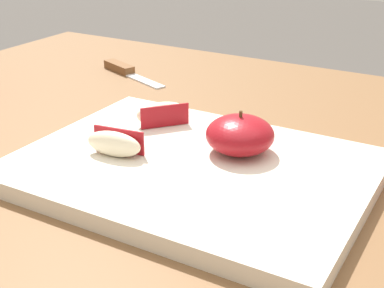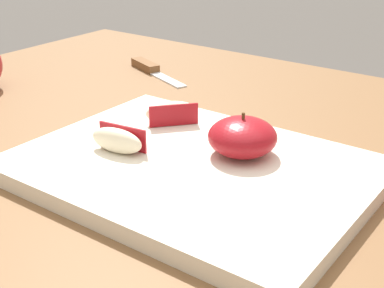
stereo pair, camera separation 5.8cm
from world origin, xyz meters
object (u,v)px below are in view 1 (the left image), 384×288
at_px(apple_wedge_right, 162,113).
at_px(paring_knife, 123,69).
at_px(apple_half_skin_up, 240,135).
at_px(apple_wedge_left, 114,143).
at_px(cutting_board, 192,169).

height_order(apple_wedge_right, paring_knife, apple_wedge_right).
bearing_deg(apple_wedge_right, apple_half_skin_up, -12.81).
bearing_deg(apple_wedge_left, cutting_board, 20.06).
height_order(cutting_board, apple_wedge_left, apple_wedge_left).
bearing_deg(paring_knife, apple_half_skin_up, -35.22).
bearing_deg(apple_half_skin_up, cutting_board, -126.12).
relative_size(cutting_board, apple_half_skin_up, 4.89).
distance_m(apple_half_skin_up, apple_wedge_right, 0.12).
height_order(cutting_board, apple_wedge_right, apple_wedge_right).
xyz_separation_m(cutting_board, apple_half_skin_up, (0.03, 0.05, 0.03)).
relative_size(apple_wedge_right, paring_knife, 0.40).
xyz_separation_m(apple_wedge_left, paring_knife, (-0.22, 0.31, -0.03)).
distance_m(cutting_board, apple_wedge_right, 0.11).
distance_m(cutting_board, paring_knife, 0.41).
relative_size(apple_wedge_left, paring_knife, 0.42).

